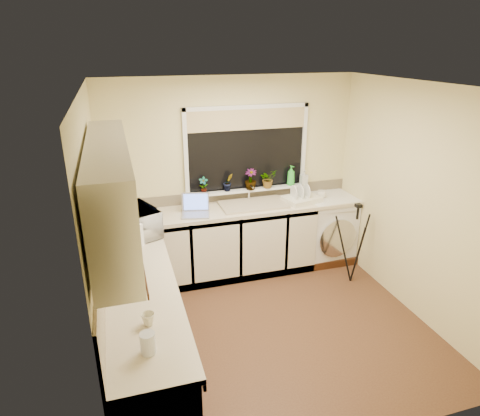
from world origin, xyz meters
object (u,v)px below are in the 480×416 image
object	(u,v)px
dish_rack	(302,199)
plant_c	(251,179)
washing_machine	(326,227)
steel_jar	(131,279)
soap_bottle_green	(291,175)
microwave	(136,222)
cup_back	(321,194)
plant_a	(203,185)
glass_jug	(148,343)
kettle	(136,234)
plant_b	(228,182)
tripod	(354,244)
laptop	(195,209)
plant_d	(268,179)
soap_bottle_clear	(304,177)
cup_left	(148,319)

from	to	relation	value
dish_rack	plant_c	size ratio (longest dim) A/B	1.69
washing_machine	steel_jar	xyz separation A→B (m)	(-2.63, -1.49, 0.50)
washing_machine	soap_bottle_green	world-z (taller)	soap_bottle_green
microwave	cup_back	distance (m)	2.44
washing_machine	plant_a	bearing A→B (deg)	172.03
glass_jug	plant_c	xyz separation A→B (m)	(1.53, 2.55, 0.21)
kettle	plant_b	world-z (taller)	plant_b
kettle	cup_back	bearing A→B (deg)	16.20
dish_rack	tripod	xyz separation A→B (m)	(0.45, -0.59, -0.42)
laptop	cup_back	xyz separation A→B (m)	(1.69, 0.07, -0.02)
steel_jar	plant_d	world-z (taller)	plant_d
glass_jug	dish_rack	bearing A→B (deg)	47.14
plant_c	plant_d	size ratio (longest dim) A/B	1.12
plant_a	soap_bottle_green	size ratio (longest dim) A/B	0.82
soap_bottle_clear	cup_left	bearing A→B (deg)	-134.97
glass_jug	microwave	xyz separation A→B (m)	(0.06, 1.89, 0.08)
washing_machine	plant_a	xyz separation A→B (m)	(-1.65, 0.16, 0.71)
plant_d	cup_back	distance (m)	0.74
washing_machine	laptop	bearing A→B (deg)	-179.25
laptop	steel_jar	bearing A→B (deg)	-108.16
plant_d	soap_bottle_clear	xyz separation A→B (m)	(0.51, -0.00, -0.02)
steel_jar	cup_left	size ratio (longest dim) A/B	0.97
laptop	soap_bottle_green	distance (m)	1.37
soap_bottle_green	cup_back	size ratio (longest dim) A/B	2.14
plant_b	plant_c	bearing A→B (deg)	-3.96
plant_a	cup_back	world-z (taller)	plant_a
soap_bottle_green	cup_left	size ratio (longest dim) A/B	2.65
tripod	soap_bottle_green	size ratio (longest dim) A/B	3.96
steel_jar	washing_machine	bearing A→B (deg)	29.48
microwave	steel_jar	bearing A→B (deg)	149.89
tripod	soap_bottle_clear	world-z (taller)	soap_bottle_clear
plant_a	glass_jug	bearing A→B (deg)	-109.90
plant_c	plant_d	bearing A→B (deg)	0.93
laptop	microwave	xyz separation A→B (m)	(-0.70, -0.40, 0.09)
glass_jug	cup_left	size ratio (longest dim) A/B	1.50
plant_d	cup_left	world-z (taller)	plant_d
plant_c	soap_bottle_clear	size ratio (longest dim) A/B	1.40
laptop	tripod	distance (m)	1.97
plant_b	plant_d	bearing A→B (deg)	-1.76
plant_c	cup_left	xyz separation A→B (m)	(-1.51, -2.25, -0.24)
kettle	plant_c	size ratio (longest dim) A/B	0.86
tripod	microwave	xyz separation A→B (m)	(-2.54, 0.17, 0.53)
plant_b	cup_left	xyz separation A→B (m)	(-1.22, -2.27, -0.22)
tripod	kettle	bearing A→B (deg)	160.27
plant_a	plant_b	xyz separation A→B (m)	(0.32, 0.02, 0.01)
glass_jug	tripod	bearing A→B (deg)	33.45
tripod	cup_left	bearing A→B (deg)	-172.03
glass_jug	plant_d	bearing A→B (deg)	55.29
plant_b	soap_bottle_green	xyz separation A→B (m)	(0.85, -0.01, 0.02)
washing_machine	laptop	world-z (taller)	laptop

